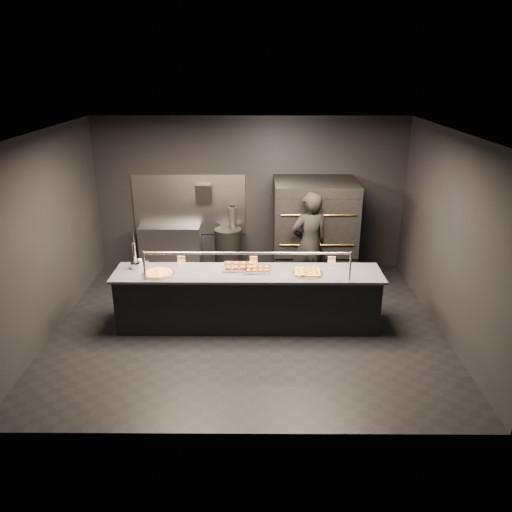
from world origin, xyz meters
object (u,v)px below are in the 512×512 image
prep_shelf (170,248)px  trash_bin (228,250)px  beer_tap (135,258)px  worker (309,245)px  round_pizza (159,273)px  towel_dispenser (204,194)px  square_pizza (308,272)px  pizza_oven (314,230)px  slider_tray_b (258,269)px  service_counter (248,299)px  slider_tray_a (240,266)px  fire_extinguisher (233,218)px

prep_shelf → trash_bin: (1.16, -0.10, -0.01)m
beer_tap → worker: 2.99m
beer_tap → round_pizza: bearing=-30.1°
prep_shelf → towel_dispenser: (0.70, 0.07, 1.10)m
round_pizza → square_pizza: 2.26m
prep_shelf → worker: 2.92m
beer_tap → worker: size_ratio=0.32×
pizza_oven → towel_dispenser: (-2.10, 0.49, 0.58)m
beer_tap → pizza_oven: bearing=30.9°
slider_tray_b → square_pizza: slider_tray_b is taller
service_counter → slider_tray_b: 0.51m
towel_dispenser → beer_tap: bearing=-110.5°
trash_bin → worker: (1.48, -1.03, 0.49)m
service_counter → prep_shelf: 2.82m
slider_tray_a → square_pizza: size_ratio=1.09×
round_pizza → slider_tray_a: 1.24m
slider_tray_b → trash_bin: bearing=105.1°
pizza_oven → worker: pizza_oven is taller
slider_tray_a → beer_tap: bearing=-179.5°
fire_extinguisher → slider_tray_a: 2.26m
trash_bin → worker: size_ratio=0.47×
pizza_oven → trash_bin: pizza_oven is taller
beer_tap → worker: worker is taller
worker → beer_tap: bearing=2.5°
pizza_oven → slider_tray_a: size_ratio=3.64×
fire_extinguisher → round_pizza: fire_extinguisher is taller
round_pizza → slider_tray_b: (1.50, 0.14, 0.01)m
prep_shelf → square_pizza: (2.51, -2.37, 0.49)m
fire_extinguisher → beer_tap: beer_tap is taller
slider_tray_a → square_pizza: 1.06m
service_counter → square_pizza: size_ratio=8.50×
square_pizza → towel_dispenser: bearing=126.6°
towel_dispenser → worker: 2.36m
towel_dispenser → trash_bin: size_ratio=0.39×
service_counter → pizza_oven: size_ratio=2.15×
beer_tap → round_pizza: 0.49m
towel_dispenser → trash_bin: (0.46, -0.17, -1.11)m
service_counter → fire_extinguisher: 2.50m
towel_dispenser → slider_tray_a: (0.77, -2.24, -0.60)m
towel_dispenser → service_counter: bearing=-69.4°
towel_dispenser → prep_shelf: bearing=-174.3°
worker → slider_tray_a: bearing=23.3°
slider_tray_a → square_pizza: (1.04, -0.20, -0.01)m
pizza_oven → square_pizza: 1.97m
service_counter → trash_bin: size_ratio=4.62×
fire_extinguisher → worker: worker is taller
square_pizza → beer_tap: bearing=176.0°
slider_tray_b → slider_tray_a: bearing=158.6°
pizza_oven → towel_dispenser: size_ratio=5.46×
pizza_oven → trash_bin: bearing=168.9°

